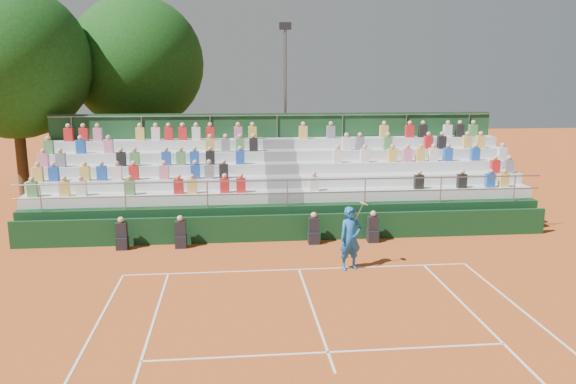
{
  "coord_description": "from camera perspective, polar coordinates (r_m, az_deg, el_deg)",
  "views": [
    {
      "loc": [
        -2.04,
        -16.9,
        6.1
      ],
      "look_at": [
        0.0,
        3.5,
        1.8
      ],
      "focal_mm": 35.0,
      "sensor_mm": 36.0,
      "label": 1
    }
  ],
  "objects": [
    {
      "name": "courtside_wall",
      "position": [
        20.96,
        0.08,
        -3.65
      ],
      "size": [
        20.0,
        0.15,
        1.0
      ],
      "primitive_type": "cube",
      "color": "black",
      "rests_on": "ground"
    },
    {
      "name": "line_officials",
      "position": [
        20.44,
        -3.99,
        -4.15
      ],
      "size": [
        9.5,
        0.4,
        1.19
      ],
      "color": "black",
      "rests_on": "ground"
    },
    {
      "name": "floodlight_mast",
      "position": [
        29.1,
        -0.28,
        9.7
      ],
      "size": [
        0.6,
        0.25,
        8.65
      ],
      "color": "gray",
      "rests_on": "ground"
    },
    {
      "name": "tree_east",
      "position": [
        31.41,
        -15.1,
        12.49
      ],
      "size": [
        6.99,
        6.99,
        10.18
      ],
      "color": "#352413",
      "rests_on": "ground"
    },
    {
      "name": "tree_west",
      "position": [
        29.23,
        -26.2,
        11.75
      ],
      "size": [
        7.04,
        7.04,
        10.19
      ],
      "color": "#352413",
      "rests_on": "ground"
    },
    {
      "name": "ground",
      "position": [
        18.08,
        1.12,
        -7.87
      ],
      "size": [
        90.0,
        90.0,
        0.0
      ],
      "primitive_type": "plane",
      "color": "#BA511F",
      "rests_on": "ground"
    },
    {
      "name": "tennis_player",
      "position": [
        17.91,
        6.36,
        -4.69
      ],
      "size": [
        0.95,
        0.67,
        2.22
      ],
      "color": "#1758AE",
      "rests_on": "ground"
    },
    {
      "name": "grandstand",
      "position": [
        23.96,
        -0.73,
        -0.24
      ],
      "size": [
        20.0,
        5.2,
        4.4
      ],
      "color": "black",
      "rests_on": "ground"
    }
  ]
}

